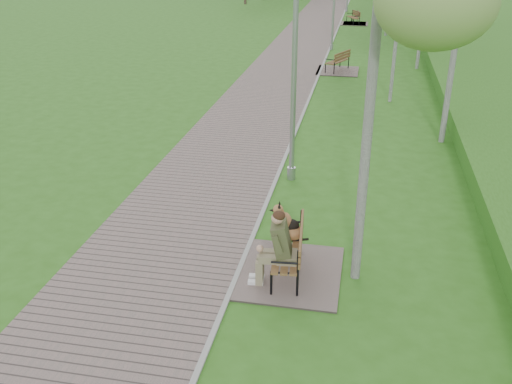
# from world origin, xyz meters

# --- Properties ---
(ground) EXTENTS (120.00, 120.00, 0.00)m
(ground) POSITION_xyz_m (0.00, 0.00, 0.00)
(ground) COLOR #30651A
(ground) RESTS_ON ground
(walkway) EXTENTS (3.50, 67.00, 0.04)m
(walkway) POSITION_xyz_m (-1.75, 21.50, 0.02)
(walkway) COLOR #72635C
(walkway) RESTS_ON ground
(kerb) EXTENTS (0.10, 67.00, 0.05)m
(kerb) POSITION_xyz_m (0.00, 21.50, 0.03)
(kerb) COLOR #999993
(kerb) RESTS_ON ground
(bench_main) EXTENTS (2.05, 2.28, 1.79)m
(bench_main) POSITION_xyz_m (0.87, -6.54, 0.51)
(bench_main) COLOR #72635C
(bench_main) RESTS_ON ground
(bench_second) EXTENTS (1.93, 2.15, 1.19)m
(bench_second) POSITION_xyz_m (0.76, 11.23, 0.22)
(bench_second) COLOR #72635C
(bench_second) RESTS_ON ground
(bench_third) EXTENTS (1.78, 1.98, 1.09)m
(bench_third) POSITION_xyz_m (0.89, 26.24, 0.20)
(bench_third) COLOR #72635C
(bench_third) RESTS_ON ground
(bench_far) EXTENTS (1.74, 1.93, 1.07)m
(bench_far) POSITION_xyz_m (1.05, 26.26, 0.20)
(bench_far) COLOR #72635C
(bench_far) RESTS_ON ground
(lamp_post_near) EXTENTS (0.23, 0.23, 5.88)m
(lamp_post_near) POSITION_xyz_m (0.38, -1.85, 2.75)
(lamp_post_near) COLOR #919398
(lamp_post_near) RESTS_ON ground
(lamp_post_second) EXTENTS (0.19, 0.19, 4.96)m
(lamp_post_second) POSITION_xyz_m (0.11, 16.48, 2.32)
(lamp_post_second) COLOR #919398
(lamp_post_second) RESTS_ON ground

